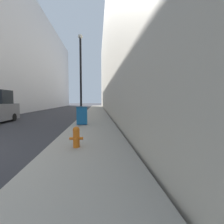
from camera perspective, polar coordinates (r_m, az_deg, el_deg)
The scene contains 6 objects.
sidewalk_right at distance 22.70m, azimuth -5.39°, elevation -0.39°, with size 2.90×60.00×0.14m.
building_left_glass at distance 35.25m, azimuth -32.47°, elevation 15.16°, with size 12.00×60.00×18.02m.
building_right_stone at distance 32.28m, azimuth 8.82°, elevation 16.59°, with size 12.00×60.00×17.77m.
fire_hydrant at distance 6.08m, azimuth -11.58°, elevation -7.82°, with size 0.46×0.35×0.71m.
trash_bin at distance 11.62m, azimuth -9.76°, elevation -1.12°, with size 0.68×0.60×1.18m.
lamppost at distance 14.37m, azimuth -10.16°, elevation 11.68°, with size 0.36×0.36×6.78m.
Camera 1 is at (5.58, -4.63, 1.73)m, focal length 28.00 mm.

